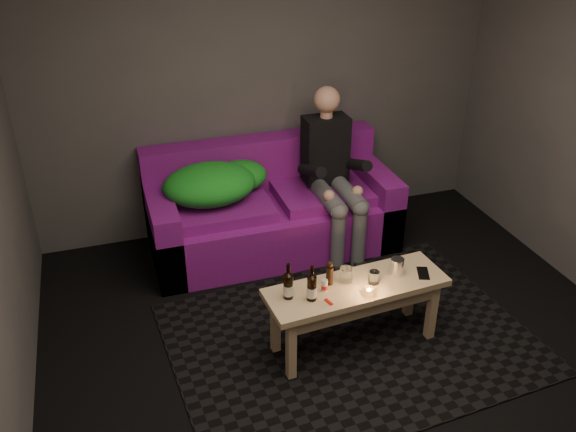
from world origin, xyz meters
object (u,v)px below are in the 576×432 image
Objects in this scene: sofa at (270,211)px; steel_cup at (397,267)px; person at (332,170)px; coffee_table at (356,296)px; beer_bottle_b at (312,287)px; beer_bottle_a at (288,285)px.

sofa is 16.91× the size of steel_cup.
person is 1.10× the size of coffee_table.
steel_cup is (0.45, -1.41, 0.24)m from sofa.
person is 1.49m from beer_bottle_b.
coffee_table is 10.24× the size of steel_cup.
steel_cup is (0.63, 0.09, -0.03)m from beer_bottle_b.
person is 5.49× the size of beer_bottle_b.
coffee_table is at bearing -0.73° from beer_bottle_a.
coffee_table is at bearing -174.58° from steel_cup.
sofa is at bearing 107.83° from steel_cup.
beer_bottle_a reaches higher than steel_cup.
steel_cup is at bearing -72.17° from sofa.
beer_bottle_a is at bearing -102.08° from sofa.
steel_cup reaches higher than coffee_table.
sofa reaches higher than coffee_table.
sofa is at bearing 96.24° from coffee_table.
person is 11.29× the size of steel_cup.
beer_bottle_a is 1.01× the size of beer_bottle_b.
steel_cup is (0.30, 0.03, 0.15)m from coffee_table.
steel_cup is at bearing 1.67° from beer_bottle_a.
steel_cup is at bearing 5.42° from coffee_table.
beer_bottle_a is 0.15m from beer_bottle_b.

